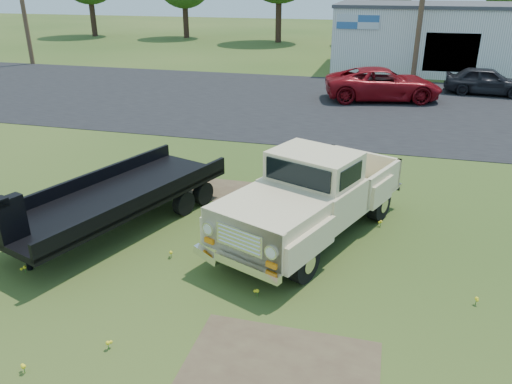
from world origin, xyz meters
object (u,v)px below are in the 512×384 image
flatbed_trailer (115,193)px  red_pickup (383,84)px  vintage_pickup_truck (313,195)px  dark_sedan (486,81)px

flatbed_trailer → red_pickup: 16.80m
flatbed_trailer → vintage_pickup_truck: bearing=27.3°
vintage_pickup_truck → flatbed_trailer: 4.69m
vintage_pickup_truck → dark_sedan: vintage_pickup_truck is taller
vintage_pickup_truck → dark_sedan: size_ratio=1.39×
vintage_pickup_truck → red_pickup: size_ratio=1.02×
flatbed_trailer → dark_sedan: bearing=78.2°
vintage_pickup_truck → flatbed_trailer: vintage_pickup_truck is taller
red_pickup → vintage_pickup_truck: bearing=162.8°
dark_sedan → flatbed_trailer: bearing=155.0°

